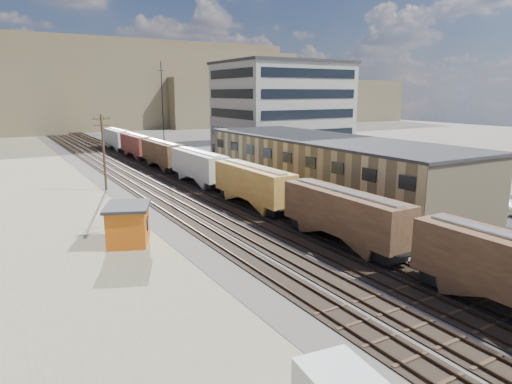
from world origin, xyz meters
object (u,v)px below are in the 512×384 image
freight_train (223,173)px  parked_car_white (501,206)px  utility_pole_north (104,151)px  maintenance_shed (128,224)px  parked_car_blue (279,155)px

freight_train → parked_car_white: freight_train is taller
freight_train → utility_pole_north: bearing=140.4°
utility_pole_north → maintenance_shed: size_ratio=1.76×
parked_car_white → utility_pole_north: bearing=140.3°
maintenance_shed → parked_car_white: (37.49, -10.20, -0.96)m
utility_pole_north → maintenance_shed: 23.84m
freight_train → maintenance_shed: freight_train is taller
freight_train → parked_car_blue: (24.37, 23.98, -2.12)m
utility_pole_north → parked_car_white: 48.10m
freight_train → utility_pole_north: size_ratio=11.97×
parked_car_white → parked_car_blue: 47.41m
freight_train → parked_car_blue: size_ratio=24.66×
freight_train → parked_car_white: bearing=-46.9°
utility_pole_north → maintenance_shed: (-3.32, -23.34, -3.55)m
freight_train → parked_car_blue: bearing=44.5°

